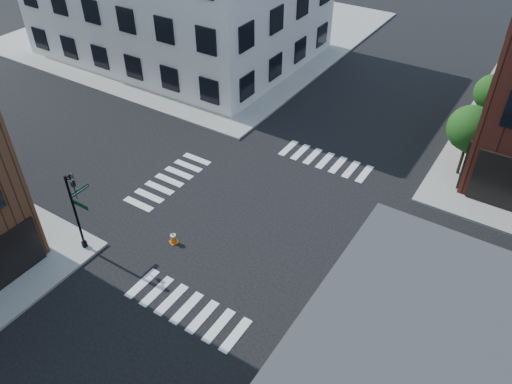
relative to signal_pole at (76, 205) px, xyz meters
The scene contains 7 objects.
ground 9.90m from the signal_pole, 44.81° to the left, with size 120.00×120.00×0.00m, color black.
sidewalk_nw 31.27m from the signal_pole, 117.29° to the left, with size 30.00×30.00×0.15m, color gray.
tree_near 21.94m from the signal_pole, 49.38° to the left, with size 2.69×2.69×4.49m.
tree_far 26.78m from the signal_pole, 57.77° to the left, with size 2.43×2.43×4.07m.
signal_pole is the anchor object (origin of this frame).
box_truck 18.20m from the signal_pole, ahead, with size 9.12×3.61×4.04m.
traffic_cone 5.03m from the signal_pole, 37.61° to the left, with size 0.53×0.53×0.74m.
Camera 1 is at (10.50, -17.52, 18.09)m, focal length 35.00 mm.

